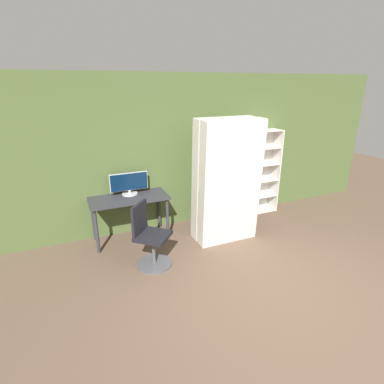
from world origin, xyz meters
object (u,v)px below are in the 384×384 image
(mattress_near, at_px, (231,184))
(mattress_far, at_px, (222,179))
(bookshelf, at_px, (254,175))
(monitor, at_px, (129,183))
(office_chair, at_px, (150,241))

(mattress_near, distance_m, mattress_far, 0.27)
(bookshelf, relative_size, mattress_far, 0.82)
(monitor, xyz_separation_m, bookshelf, (2.51, 0.02, -0.16))
(office_chair, distance_m, mattress_far, 1.59)
(bookshelf, distance_m, mattress_far, 1.25)
(mattress_near, bearing_deg, office_chair, -173.85)
(mattress_near, bearing_deg, mattress_far, 90.00)
(office_chair, distance_m, bookshelf, 2.71)
(bookshelf, relative_size, mattress_near, 0.82)
(monitor, relative_size, bookshelf, 0.38)
(bookshelf, xyz_separation_m, mattress_far, (-1.07, -0.61, 0.23))
(office_chair, height_order, bookshelf, bookshelf)
(monitor, height_order, mattress_far, mattress_far)
(office_chair, relative_size, bookshelf, 0.57)
(bookshelf, height_order, mattress_near, mattress_near)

